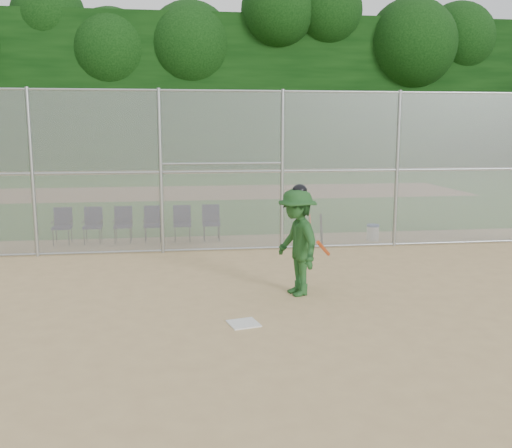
{
  "coord_description": "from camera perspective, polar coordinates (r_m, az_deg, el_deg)",
  "views": [
    {
      "loc": [
        -1.56,
        -9.05,
        3.1
      ],
      "look_at": [
        0.0,
        2.5,
        1.1
      ],
      "focal_mm": 40.0,
      "sensor_mm": 36.0,
      "label": 1
    }
  ],
  "objects": [
    {
      "name": "chair_3",
      "position": [
        15.69,
        -10.28,
        -0.03
      ],
      "size": [
        0.54,
        0.52,
        0.96
      ],
      "primitive_type": null,
      "color": "#0E0E35",
      "rests_on": "ground"
    },
    {
      "name": "chair_1",
      "position": [
        15.85,
        -16.02,
        -0.16
      ],
      "size": [
        0.54,
        0.52,
        0.96
      ],
      "primitive_type": null,
      "color": "#0E0E35",
      "rests_on": "ground"
    },
    {
      "name": "treeline",
      "position": [
        29.19,
        -4.76,
        14.42
      ],
      "size": [
        81.0,
        60.0,
        11.0
      ],
      "color": "black",
      "rests_on": "ground"
    },
    {
      "name": "backstop_fence",
      "position": [
        14.17,
        -1.36,
        5.56
      ],
      "size": [
        16.09,
        0.09,
        4.0
      ],
      "color": "gray",
      "rests_on": "ground"
    },
    {
      "name": "water_cooler",
      "position": [
        16.0,
        11.6,
        -0.82
      ],
      "size": [
        0.35,
        0.35,
        0.44
      ],
      "color": "white",
      "rests_on": "ground"
    },
    {
      "name": "home_plate",
      "position": [
        9.18,
        -1.26,
        -9.92
      ],
      "size": [
        0.55,
        0.55,
        0.02
      ],
      "primitive_type": "cube",
      "rotation": [
        0.0,
        0.0,
        0.23
      ],
      "color": "silver",
      "rests_on": "ground"
    },
    {
      "name": "chair_5",
      "position": [
        15.7,
        -4.49,
        0.1
      ],
      "size": [
        0.54,
        0.52,
        0.96
      ],
      "primitive_type": null,
      "color": "#0E0E35",
      "rests_on": "ground"
    },
    {
      "name": "spare_bats",
      "position": [
        14.95,
        5.99,
        -0.64
      ],
      "size": [
        0.36,
        0.25,
        0.85
      ],
      "color": "#D84C14",
      "rests_on": "ground"
    },
    {
      "name": "batter_at_plate",
      "position": [
        10.53,
        4.12,
        -1.78
      ],
      "size": [
        1.14,
        1.48,
        2.07
      ],
      "color": "#1D4A1E",
      "rests_on": "ground"
    },
    {
      "name": "chair_0",
      "position": [
        15.98,
        -18.84,
        -0.23
      ],
      "size": [
        0.54,
        0.52,
        0.96
      ],
      "primitive_type": null,
      "color": "#0E0E35",
      "rests_on": "ground"
    },
    {
      "name": "chair_2",
      "position": [
        15.75,
        -13.17,
        -0.1
      ],
      "size": [
        0.54,
        0.52,
        0.96
      ],
      "primitive_type": null,
      "color": "#0E0E35",
      "rests_on": "ground"
    },
    {
      "name": "dirt_patch_far",
      "position": [
        27.27,
        -4.38,
        3.19
      ],
      "size": [
        24.0,
        24.0,
        0.0
      ],
      "primitive_type": "plane",
      "color": "tan",
      "rests_on": "ground"
    },
    {
      "name": "grass_strip",
      "position": [
        27.27,
        -4.38,
        3.19
      ],
      "size": [
        100.0,
        100.0,
        0.0
      ],
      "primitive_type": "plane",
      "color": "#2A601C",
      "rests_on": "ground"
    },
    {
      "name": "chair_4",
      "position": [
        15.67,
        -7.39,
        0.03
      ],
      "size": [
        0.54,
        0.52,
        0.96
      ],
      "primitive_type": null,
      "color": "#0E0E35",
      "rests_on": "ground"
    },
    {
      "name": "ground",
      "position": [
        9.69,
        2.01,
        -8.92
      ],
      "size": [
        100.0,
        100.0,
        0.0
      ],
      "primitive_type": "plane",
      "color": "tan",
      "rests_on": "ground"
    }
  ]
}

